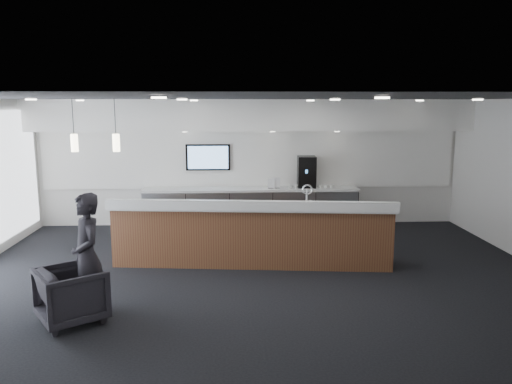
{
  "coord_description": "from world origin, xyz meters",
  "views": [
    {
      "loc": [
        -0.43,
        -7.91,
        2.91
      ],
      "look_at": [
        0.01,
        1.3,
        1.27
      ],
      "focal_mm": 35.0,
      "sensor_mm": 36.0,
      "label": 1
    }
  ],
  "objects_px": {
    "service_counter": "(252,234)",
    "lounge_guest": "(87,257)",
    "armchair": "(72,295)",
    "coffee_machine": "(306,172)"
  },
  "relations": [
    {
      "from": "service_counter",
      "to": "lounge_guest",
      "type": "height_order",
      "value": "lounge_guest"
    },
    {
      "from": "armchair",
      "to": "lounge_guest",
      "type": "distance_m",
      "value": 0.54
    },
    {
      "from": "coffee_machine",
      "to": "armchair",
      "type": "height_order",
      "value": "coffee_machine"
    },
    {
      "from": "coffee_machine",
      "to": "lounge_guest",
      "type": "xyz_separation_m",
      "value": [
        -3.73,
        -5.04,
        -0.45
      ]
    },
    {
      "from": "coffee_machine",
      "to": "service_counter",
      "type": "bearing_deg",
      "value": -114.12
    },
    {
      "from": "service_counter",
      "to": "lounge_guest",
      "type": "distance_m",
      "value": 3.21
    },
    {
      "from": "armchair",
      "to": "lounge_guest",
      "type": "bearing_deg",
      "value": -92.39
    },
    {
      "from": "service_counter",
      "to": "armchair",
      "type": "distance_m",
      "value": 3.43
    },
    {
      "from": "service_counter",
      "to": "armchair",
      "type": "xyz_separation_m",
      "value": [
        -2.52,
        -2.33,
        -0.2
      ]
    },
    {
      "from": "coffee_machine",
      "to": "armchair",
      "type": "relative_size",
      "value": 0.88
    }
  ]
}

